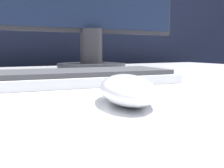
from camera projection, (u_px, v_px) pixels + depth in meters
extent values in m
cube|color=black|center=(13.00, 96.00, 1.06)|extent=(5.00, 0.03, 1.27)
ellipsoid|color=white|center=(127.00, 89.00, 0.29)|extent=(0.09, 0.13, 0.03)
cube|color=silver|center=(65.00, 80.00, 0.45)|extent=(0.40, 0.17, 0.02)
cube|color=#38383D|center=(65.00, 73.00, 0.45)|extent=(0.38, 0.15, 0.01)
cylinder|color=#28282D|center=(92.00, 67.00, 0.78)|extent=(0.20, 0.20, 0.02)
cylinder|color=#28282D|center=(91.00, 46.00, 0.77)|extent=(0.07, 0.07, 0.10)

